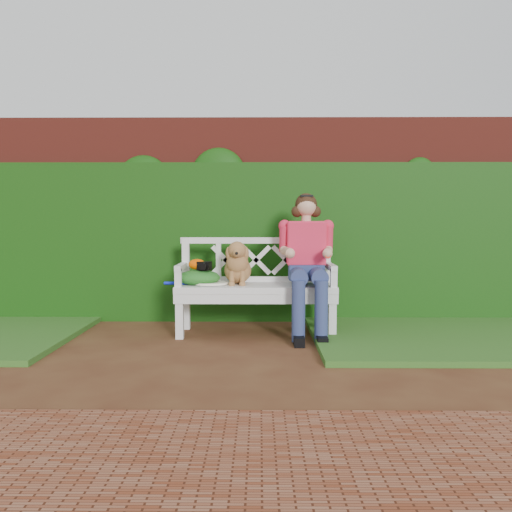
{
  "coord_description": "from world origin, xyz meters",
  "views": [
    {
      "loc": [
        0.62,
        -3.71,
        1.08
      ],
      "look_at": [
        0.58,
        1.02,
        0.75
      ],
      "focal_mm": 35.0,
      "sensor_mm": 36.0,
      "label": 1
    }
  ],
  "objects": [
    {
      "name": "ground",
      "position": [
        0.0,
        0.0,
        0.0
      ],
      "size": [
        60.0,
        60.0,
        0.0
      ],
      "primitive_type": "plane",
      "color": "#462214"
    },
    {
      "name": "green_bag",
      "position": [
        0.03,
        0.99,
        0.55
      ],
      "size": [
        0.49,
        0.43,
        0.14
      ],
      "primitive_type": null,
      "rotation": [
        0.0,
        0.0,
        0.31
      ],
      "color": "#1F8F1D",
      "rests_on": "garden_bench"
    },
    {
      "name": "tennis_racket",
      "position": [
        0.12,
        0.97,
        0.5
      ],
      "size": [
        0.68,
        0.41,
        0.03
      ],
      "primitive_type": null,
      "rotation": [
        0.0,
        0.0,
        -0.24
      ],
      "color": "silver",
      "rests_on": "garden_bench"
    },
    {
      "name": "garden_bench",
      "position": [
        0.58,
        1.02,
        0.24
      ],
      "size": [
        1.63,
        0.75,
        0.48
      ],
      "primitive_type": null,
      "rotation": [
        0.0,
        0.0,
        0.09
      ],
      "color": "white",
      "rests_on": "ground"
    },
    {
      "name": "seated_woman",
      "position": [
        1.06,
        1.0,
        0.65
      ],
      "size": [
        0.75,
        0.87,
        1.29
      ],
      "primitive_type": null,
      "rotation": [
        0.0,
        0.0,
        -0.33
      ],
      "color": "#CE2A50",
      "rests_on": "ground"
    },
    {
      "name": "ivy_hedge",
      "position": [
        0.0,
        1.68,
        0.85
      ],
      "size": [
        10.0,
        0.18,
        1.7
      ],
      "primitive_type": "cube",
      "color": "#18450C",
      "rests_on": "ground"
    },
    {
      "name": "camera_item",
      "position": [
        0.09,
        0.97,
        0.66
      ],
      "size": [
        0.14,
        0.12,
        0.08
      ],
      "primitive_type": "cube",
      "rotation": [
        0.0,
        0.0,
        -0.24
      ],
      "color": "black",
      "rests_on": "green_bag"
    },
    {
      "name": "baseball_glove",
      "position": [
        0.02,
        1.0,
        0.67
      ],
      "size": [
        0.18,
        0.14,
        0.1
      ],
      "primitive_type": "ellipsoid",
      "rotation": [
        0.0,
        0.0,
        0.12
      ],
      "color": "#EB4F00",
      "rests_on": "green_bag"
    },
    {
      "name": "brick_paving",
      "position": [
        0.0,
        -1.6,
        0.01
      ],
      "size": [
        4.0,
        1.2,
        0.03
      ],
      "primitive_type": "cube",
      "color": "maroon",
      "rests_on": "ground"
    },
    {
      "name": "dog",
      "position": [
        0.4,
        1.03,
        0.69
      ],
      "size": [
        0.37,
        0.44,
        0.42
      ],
      "primitive_type": null,
      "rotation": [
        0.0,
        0.0,
        0.28
      ],
      "color": "olive",
      "rests_on": "garden_bench"
    },
    {
      "name": "brick_wall",
      "position": [
        0.0,
        1.9,
        1.1
      ],
      "size": [
        10.0,
        0.3,
        2.2
      ],
      "primitive_type": "cube",
      "color": "maroon",
      "rests_on": "ground"
    },
    {
      "name": "grass_right",
      "position": [
        2.4,
        0.9,
        0.03
      ],
      "size": [
        2.6,
        2.0,
        0.05
      ],
      "primitive_type": "cube",
      "color": "#215013",
      "rests_on": "ground"
    }
  ]
}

